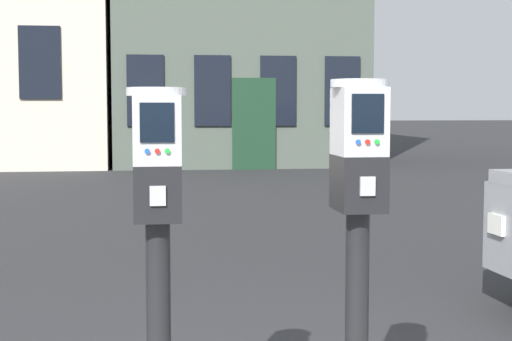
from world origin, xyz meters
name	(u,v)px	position (x,y,z in m)	size (l,w,h in m)	color
parking_meter_near_kerb	(157,203)	(-0.53, -0.23, 1.07)	(0.22, 0.25, 1.36)	black
parking_meter_twin_adjacent	(358,194)	(0.22, -0.23, 1.10)	(0.22, 0.25, 1.39)	black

